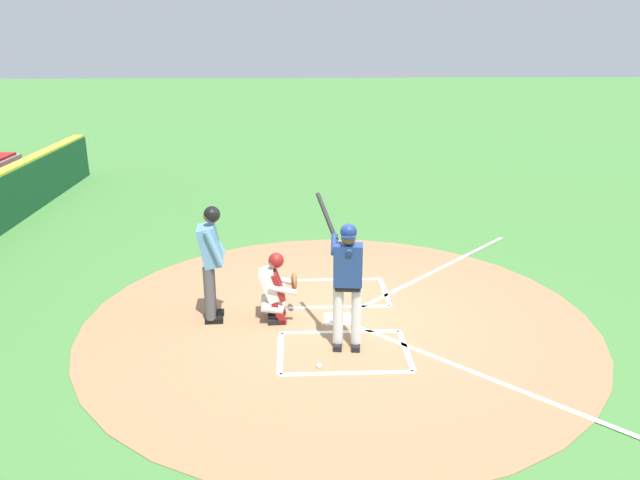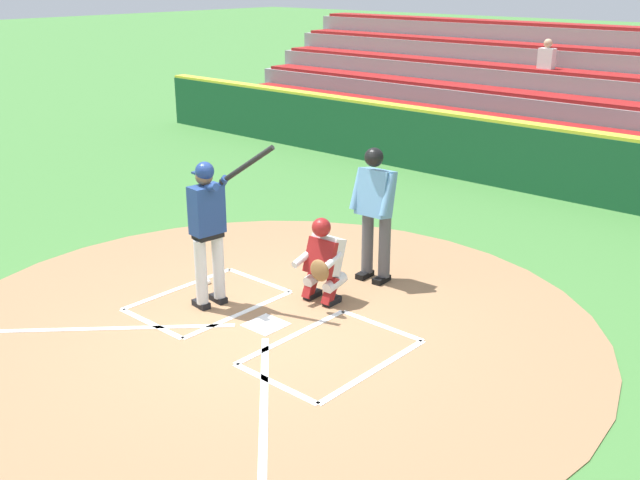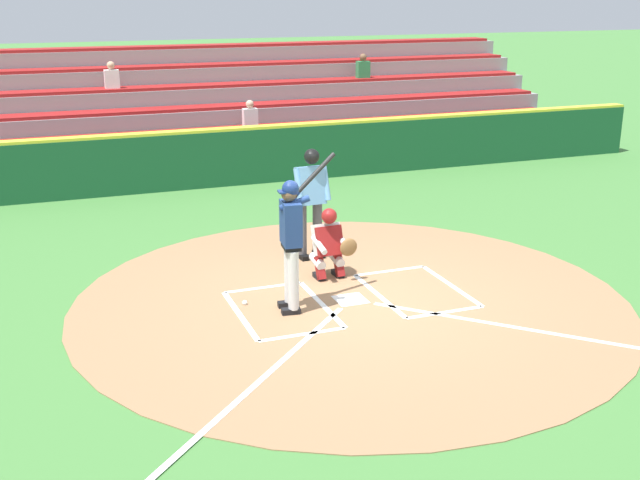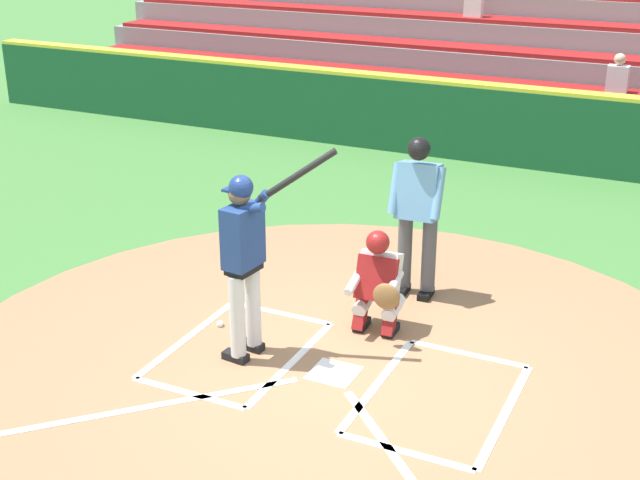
{
  "view_description": "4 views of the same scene",
  "coord_description": "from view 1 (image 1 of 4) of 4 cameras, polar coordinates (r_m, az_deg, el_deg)",
  "views": [
    {
      "loc": [
        8.76,
        -0.67,
        4.28
      ],
      "look_at": [
        -0.22,
        -0.28,
        1.27
      ],
      "focal_mm": 34.19,
      "sensor_mm": 36.0,
      "label": 1
    },
    {
      "loc": [
        -5.92,
        5.67,
        4.01
      ],
      "look_at": [
        -0.33,
        -0.61,
        1.01
      ],
      "focal_mm": 42.41,
      "sensor_mm": 36.0,
      "label": 2
    },
    {
      "loc": [
        4.14,
        9.82,
        4.33
      ],
      "look_at": [
        0.49,
        0.04,
        0.99
      ],
      "focal_mm": 44.47,
      "sensor_mm": 36.0,
      "label": 3
    },
    {
      "loc": [
        -3.02,
        6.67,
        4.32
      ],
      "look_at": [
        0.46,
        -0.66,
        1.06
      ],
      "focal_mm": 49.61,
      "sensor_mm": 36.0,
      "label": 4
    }
  ],
  "objects": [
    {
      "name": "plate_umpire",
      "position": [
        9.51,
        -10.2,
        -1.47
      ],
      "size": [
        0.59,
        0.43,
        1.86
      ],
      "color": "#4C4C51",
      "rests_on": "ground"
    },
    {
      "name": "batter",
      "position": [
        8.51,
        2.55,
        -3.46
      ],
      "size": [
        0.99,
        0.64,
        2.13
      ],
      "color": "silver",
      "rests_on": "ground"
    },
    {
      "name": "catcher",
      "position": [
        9.56,
        -4.17,
        -4.25
      ],
      "size": [
        0.61,
        0.6,
        1.13
      ],
      "color": "black",
      "rests_on": "ground"
    },
    {
      "name": "home_plate_and_chalk",
      "position": [
        9.87,
        6.85,
        -7.24
      ],
      "size": [
        7.93,
        4.91,
        0.01
      ],
      "color": "white",
      "rests_on": "dirt_circle"
    },
    {
      "name": "ground_plane",
      "position": [
        9.77,
        1.71,
        -7.46
      ],
      "size": [
        120.0,
        120.0,
        0.0
      ],
      "primitive_type": "plane",
      "color": "#427A38"
    },
    {
      "name": "baseball",
      "position": [
        8.43,
        -0.07,
        -11.7
      ],
      "size": [
        0.07,
        0.07,
        0.07
      ],
      "primitive_type": "sphere",
      "color": "white",
      "rests_on": "ground"
    },
    {
      "name": "dirt_circle",
      "position": [
        9.77,
        1.71,
        -7.43
      ],
      "size": [
        8.0,
        8.0,
        0.01
      ],
      "primitive_type": "cylinder",
      "color": "#99704C",
      "rests_on": "ground"
    }
  ]
}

